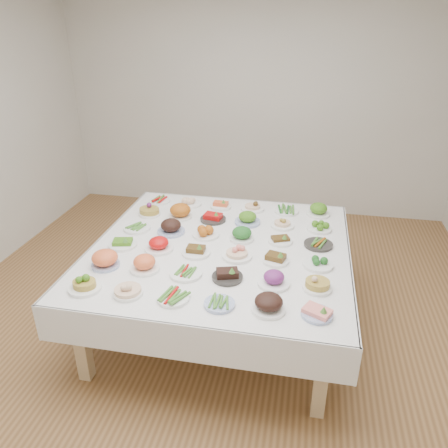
% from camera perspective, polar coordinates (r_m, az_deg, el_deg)
% --- Properties ---
extents(room_envelope, '(5.02, 5.02, 2.81)m').
position_cam_1_polar(room_envelope, '(3.28, -1.47, 14.89)').
color(room_envelope, olive).
rests_on(room_envelope, ground).
extents(display_table, '(2.07, 2.07, 0.75)m').
position_cam_1_polar(display_table, '(3.58, -0.47, -3.90)').
color(display_table, white).
rests_on(display_table, ground).
extents(dish_0, '(0.22, 0.22, 0.13)m').
position_cam_1_polar(dish_0, '(3.13, -17.81, -7.20)').
color(dish_0, white).
rests_on(dish_0, display_table).
extents(dish_1, '(0.21, 0.21, 0.11)m').
position_cam_1_polar(dish_1, '(3.00, -12.50, -8.14)').
color(dish_1, white).
rests_on(dish_1, display_table).
extents(dish_2, '(0.22, 0.21, 0.05)m').
position_cam_1_polar(dish_2, '(2.92, -6.68, -9.43)').
color(dish_2, white).
rests_on(dish_2, display_table).
extents(dish_3, '(0.20, 0.20, 0.05)m').
position_cam_1_polar(dish_3, '(2.85, -0.61, -10.31)').
color(dish_3, '#4C66B2').
rests_on(dish_3, display_table).
extents(dish_4, '(0.23, 0.23, 0.13)m').
position_cam_1_polar(dish_4, '(2.80, 5.86, -10.16)').
color(dish_4, white).
rests_on(dish_4, display_table).
extents(dish_5, '(0.20, 0.20, 0.09)m').
position_cam_1_polar(dish_5, '(2.81, 12.07, -11.03)').
color(dish_5, '#4C66B2').
rests_on(dish_5, display_table).
extents(dish_6, '(0.21, 0.21, 0.13)m').
position_cam_1_polar(dish_6, '(3.36, -15.29, -4.45)').
color(dish_6, '#4C66B2').
rests_on(dish_6, display_table).
extents(dish_7, '(0.23, 0.23, 0.13)m').
position_cam_1_polar(dish_7, '(3.25, -10.35, -4.96)').
color(dish_7, white).
rests_on(dish_7, display_table).
extents(dish_8, '(0.23, 0.23, 0.05)m').
position_cam_1_polar(dish_8, '(3.17, -5.01, -6.33)').
color(dish_8, white).
rests_on(dish_8, display_table).
extents(dish_9, '(0.22, 0.22, 0.10)m').
position_cam_1_polar(dish_9, '(3.10, 0.44, -6.48)').
color(dish_9, '#2D2A28').
rests_on(dish_9, display_table).
extents(dish_10, '(0.22, 0.22, 0.12)m').
position_cam_1_polar(dish_10, '(3.06, 6.53, -7.04)').
color(dish_10, white).
rests_on(dish_10, display_table).
extents(dish_11, '(0.20, 0.20, 0.12)m').
position_cam_1_polar(dish_11, '(3.06, 12.12, -7.48)').
color(dish_11, white).
rests_on(dish_11, display_table).
extents(dish_12, '(0.23, 0.23, 0.11)m').
position_cam_1_polar(dish_12, '(3.62, -13.12, -2.16)').
color(dish_12, white).
rests_on(dish_12, display_table).
extents(dish_13, '(0.23, 0.23, 0.12)m').
position_cam_1_polar(dish_13, '(3.50, -8.52, -2.55)').
color(dish_13, white).
rests_on(dish_13, display_table).
extents(dish_14, '(0.22, 0.22, 0.10)m').
position_cam_1_polar(dish_14, '(3.42, -3.69, -3.35)').
color(dish_14, white).
rests_on(dish_14, display_table).
extents(dish_15, '(0.23, 0.23, 0.13)m').
position_cam_1_polar(dish_15, '(3.36, 1.71, -3.44)').
color(dish_15, white).
rests_on(dish_15, display_table).
extents(dish_16, '(0.20, 0.20, 0.09)m').
position_cam_1_polar(dish_16, '(3.33, 6.77, -4.33)').
color(dish_16, white).
rests_on(dish_16, display_table).
extents(dish_17, '(0.22, 0.22, 0.09)m').
position_cam_1_polar(dish_17, '(3.33, 12.19, -4.90)').
color(dish_17, white).
rests_on(dish_17, display_table).
extents(dish_18, '(0.23, 0.23, 0.05)m').
position_cam_1_polar(dish_18, '(3.88, -11.29, -0.43)').
color(dish_18, white).
rests_on(dish_18, display_table).
extents(dish_19, '(0.24, 0.24, 0.15)m').
position_cam_1_polar(dish_19, '(3.76, -6.96, -0.16)').
color(dish_19, '#4C66B2').
rests_on(dish_19, display_table).
extents(dish_20, '(0.23, 0.23, 0.11)m').
position_cam_1_polar(dish_20, '(3.69, -2.40, -0.87)').
color(dish_20, white).
rests_on(dish_20, display_table).
extents(dish_21, '(0.20, 0.20, 0.11)m').
position_cam_1_polar(dish_21, '(3.63, 2.34, -1.33)').
color(dish_21, white).
rests_on(dish_21, display_table).
extents(dish_22, '(0.20, 0.20, 0.09)m').
position_cam_1_polar(dish_22, '(3.62, 7.38, -1.91)').
color(dish_22, white).
rests_on(dish_22, display_table).
extents(dish_23, '(0.25, 0.23, 0.06)m').
position_cam_1_polar(dish_23, '(3.62, 12.24, -2.48)').
color(dish_23, '#2D2A28').
rests_on(dish_23, display_table).
extents(dish_24, '(0.23, 0.22, 0.13)m').
position_cam_1_polar(dish_24, '(4.13, -9.74, 1.99)').
color(dish_24, white).
rests_on(dish_24, display_table).
extents(dish_25, '(0.21, 0.21, 0.13)m').
position_cam_1_polar(dish_25, '(4.03, -5.73, 1.66)').
color(dish_25, white).
rests_on(dish_25, display_table).
extents(dish_26, '(0.23, 0.23, 0.10)m').
position_cam_1_polar(dish_26, '(3.97, -1.44, 0.97)').
color(dish_26, '#2D2A28').
rests_on(dish_26, display_table).
extents(dish_27, '(0.23, 0.23, 0.12)m').
position_cam_1_polar(dish_27, '(3.91, 3.09, 0.83)').
color(dish_27, '#4C66B2').
rests_on(dish_27, display_table).
extents(dish_28, '(0.20, 0.20, 0.10)m').
position_cam_1_polar(dish_28, '(3.88, 7.64, 0.23)').
color(dish_28, white).
rests_on(dish_28, display_table).
extents(dish_29, '(0.21, 0.21, 0.09)m').
position_cam_1_polar(dish_29, '(3.88, 12.35, -0.21)').
color(dish_29, white).
rests_on(dish_29, display_table).
extents(dish_30, '(0.21, 0.21, 0.05)m').
position_cam_1_polar(dish_30, '(4.42, -8.43, 3.13)').
color(dish_30, white).
rests_on(dish_30, display_table).
extents(dish_31, '(0.23, 0.23, 0.09)m').
position_cam_1_polar(dish_31, '(4.31, -4.53, 2.94)').
color(dish_31, white).
rests_on(dish_31, display_table).
extents(dish_32, '(0.20, 0.20, 0.08)m').
position_cam_1_polar(dish_32, '(4.24, -0.43, 2.54)').
color(dish_32, white).
rests_on(dish_32, display_table).
extents(dish_33, '(0.22, 0.22, 0.12)m').
position_cam_1_polar(dish_33, '(4.19, 3.76, 2.57)').
color(dish_33, white).
rests_on(dish_33, display_table).
extents(dish_34, '(0.22, 0.22, 0.06)m').
position_cam_1_polar(dish_34, '(4.18, 8.15, 1.83)').
color(dish_34, white).
rests_on(dish_34, display_table).
extents(dish_35, '(0.21, 0.21, 0.13)m').
position_cam_1_polar(dish_35, '(4.16, 12.25, 1.97)').
color(dish_35, white).
rests_on(dish_35, display_table).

